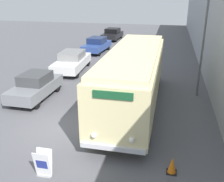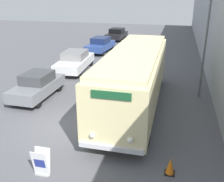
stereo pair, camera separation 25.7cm
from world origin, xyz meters
TOP-DOWN VIEW (x-y plane):
  - ground_plane at (0.00, 0.00)m, footprint 80.00×80.00m
  - building_wall_right at (7.37, 10.00)m, footprint 0.30×60.00m
  - vintage_bus at (2.89, 3.13)m, footprint 2.59×10.26m
  - sign_board at (0.75, -3.29)m, footprint 0.57×0.38m
  - streetlamp at (6.48, 5.58)m, footprint 0.36×0.36m
  - parked_car_near at (-2.88, 3.07)m, footprint 1.80×4.07m
  - parked_car_mid at (-2.79, 8.85)m, footprint 2.23×4.89m
  - parked_car_far at (-2.70, 15.72)m, footprint 2.17×4.49m
  - parked_car_distant at (-2.70, 23.11)m, footprint 2.16×4.21m
  - traffic_cone at (5.07, -2.16)m, footprint 0.36×0.36m

SIDE VIEW (x-z plane):
  - ground_plane at x=0.00m, z-range 0.00..0.00m
  - traffic_cone at x=5.07m, z-range -0.01..0.62m
  - sign_board at x=0.75m, z-range -0.02..0.99m
  - parked_car_distant at x=-2.70m, z-range 0.00..1.45m
  - parked_car_near at x=-2.88m, z-range 0.00..1.51m
  - parked_car_far at x=-2.70m, z-range 0.02..1.53m
  - parked_car_mid at x=-2.79m, z-range 0.02..1.57m
  - vintage_bus at x=2.89m, z-range 0.20..3.36m
  - building_wall_right at x=7.37m, z-range 0.00..7.01m
  - streetlamp at x=6.48m, z-range 0.98..7.91m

